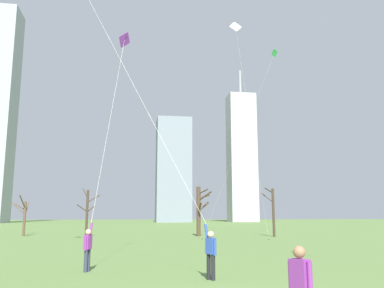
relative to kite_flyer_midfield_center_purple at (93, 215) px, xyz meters
name	(u,v)px	position (x,y,z in m)	size (l,w,h in m)	color
kite_flyer_midfield_center_purple	(93,215)	(0.00, 0.00, 0.00)	(1.50, 4.69, 11.87)	#33384C
kite_flyer_foreground_right_pink	(164,157)	(2.70, -1.80, 2.18)	(9.19, 8.41, 20.93)	black
bystander_far_off_by_trees	(301,287)	(4.51, -10.09, -1.28)	(0.34, 0.46, 1.62)	black
distant_kite_drifting_right_white	(238,43)	(11.09, 17.88, 15.99)	(3.38, 0.63, 20.30)	white
distant_kite_high_overhead_green	(262,86)	(12.41, 15.28, 10.99)	(5.56, 6.14, 16.17)	green
bare_tree_rightmost	(273,210)	(15.92, 23.40, 0.47)	(1.46, 1.56, 4.96)	#423326
bare_tree_right_of_center	(199,209)	(8.63, 25.50, 0.59)	(1.54, 2.82, 5.13)	#4C3828
bare_tree_left_of_center	(24,215)	(-9.68, 28.62, -0.01)	(1.52, 2.85, 4.26)	brown
bare_tree_center	(87,211)	(-2.92, 26.20, 0.39)	(2.20, 1.76, 4.94)	#423326
skyline_mid_tower_right	(2,112)	(-36.96, 107.15, 30.02)	(6.45, 9.97, 64.40)	#9EA3AD
skyline_squat_block	(173,170)	(14.44, 110.14, 14.10)	(10.74, 9.03, 32.55)	gray
skyline_short_annex	(242,157)	(38.11, 115.18, 19.40)	(8.95, 7.75, 52.12)	#B2B2B7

